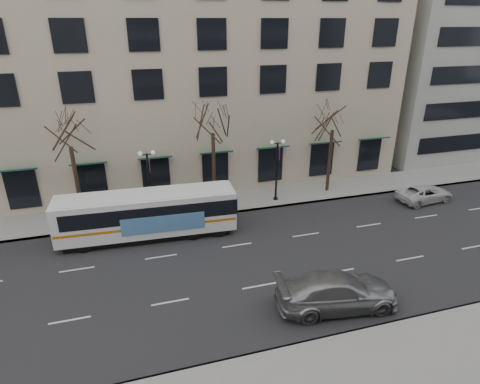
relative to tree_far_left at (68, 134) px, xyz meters
name	(u,v)px	position (x,y,z in m)	size (l,w,h in m)	color
ground	(247,264)	(10.00, -8.80, -6.70)	(160.00, 160.00, 0.00)	black
sidewalk_far	(272,196)	(15.00, 0.20, -6.62)	(80.00, 4.00, 0.15)	gray
building_hotel	(162,40)	(8.00, 12.20, 5.30)	(40.00, 20.00, 24.00)	#BDAD90
tree_far_left	(68,134)	(0.00, 0.00, 0.00)	(3.60, 3.60, 8.34)	black
tree_far_mid	(213,121)	(10.00, 0.00, 0.21)	(3.60, 3.60, 8.55)	black
tree_far_right	(333,119)	(20.00, 0.00, -0.28)	(3.60, 3.60, 8.06)	black
lamp_post_left	(149,180)	(5.01, -0.60, -3.75)	(1.22, 0.45, 5.21)	black
lamp_post_right	(277,167)	(15.01, -0.60, -3.75)	(1.22, 0.45, 5.21)	black
city_bus	(149,213)	(4.61, -3.64, -4.94)	(11.98, 3.19, 3.22)	white
silver_car	(337,291)	(13.27, -13.84, -5.78)	(2.58, 6.35, 1.84)	#979A9E
white_pickup	(425,193)	(26.77, -4.00, -6.03)	(2.20, 4.78, 1.33)	silver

